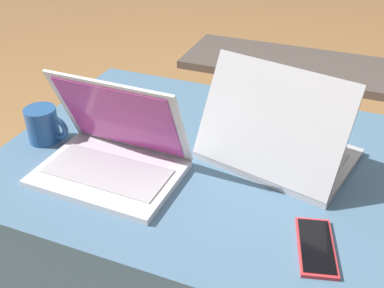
{
  "coord_description": "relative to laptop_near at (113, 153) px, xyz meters",
  "views": [
    {
      "loc": [
        0.29,
        -0.87,
        1.05
      ],
      "look_at": [
        -0.02,
        -0.08,
        0.5
      ],
      "focal_mm": 42.0,
      "sensor_mm": 36.0,
      "label": 1
    }
  ],
  "objects": [
    {
      "name": "ground_plane",
      "position": [
        0.2,
        0.14,
        -0.47
      ],
      "size": [
        14.0,
        14.0,
        0.0
      ],
      "primitive_type": "plane",
      "color": "#9E7042"
    },
    {
      "name": "ottoman",
      "position": [
        0.2,
        0.14,
        -0.26
      ],
      "size": [
        1.04,
        0.77,
        0.42
      ],
      "color": "#2A3D4E",
      "rests_on": "ground_plane"
    },
    {
      "name": "laptop_near",
      "position": [
        0.0,
        0.0,
        0.0
      ],
      "size": [
        0.33,
        0.24,
        0.23
      ],
      "rotation": [
        0.0,
        0.0,
        -0.03
      ],
      "color": "silver",
      "rests_on": "ottoman"
    },
    {
      "name": "laptop_far",
      "position": [
        0.34,
        0.18,
        0.0
      ],
      "size": [
        0.39,
        0.33,
        0.25
      ],
      "rotation": [
        0.0,
        0.0,
        2.91
      ],
      "color": "#B7B7BC",
      "rests_on": "ottoman"
    },
    {
      "name": "cell_phone",
      "position": [
        0.48,
        -0.08,
        -0.04
      ],
      "size": [
        0.1,
        0.16,
        0.01
      ],
      "rotation": [
        0.0,
        0.0,
        0.25
      ],
      "color": "red",
      "rests_on": "ottoman"
    },
    {
      "name": "coffee_mug",
      "position": [
        -0.23,
        0.05,
        -0.0
      ],
      "size": [
        0.12,
        0.08,
        0.09
      ],
      "color": "#285693",
      "rests_on": "ottoman"
    },
    {
      "name": "fireplace_hearth",
      "position": [
        0.2,
        1.76,
        -0.45
      ],
      "size": [
        1.4,
        0.5,
        0.04
      ],
      "color": "#564C47",
      "rests_on": "ground_plane"
    }
  ]
}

